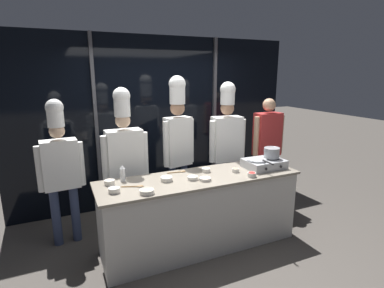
{
  "coord_description": "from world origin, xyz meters",
  "views": [
    {
      "loc": [
        -1.49,
        -3.07,
        2.14
      ],
      "look_at": [
        0.0,
        0.25,
        1.26
      ],
      "focal_mm": 28.0,
      "sensor_mm": 36.0,
      "label": 1
    }
  ],
  "objects_px": {
    "prep_bowl_garlic": "(166,179)",
    "portable_stove": "(264,163)",
    "stock_pot": "(272,152)",
    "person_guest": "(267,141)",
    "serving_spoon_solid": "(180,172)",
    "squeeze_bottle_clear": "(123,173)",
    "prep_bowl_chicken": "(110,182)",
    "prep_bowl_bell_pepper": "(252,174)",
    "prep_bowl_mushrooms": "(236,170)",
    "prep_bowl_bean_sprouts": "(206,170)",
    "serving_spoon_slotted": "(137,186)",
    "frying_pan": "(257,159)",
    "chef_sous": "(125,154)",
    "prep_bowl_ginger": "(147,191)",
    "chef_pastry": "(227,138)",
    "prep_bowl_noodles": "(193,178)",
    "chef_line": "(178,135)",
    "chef_head": "(60,164)",
    "prep_bowl_shrimp": "(205,179)",
    "prep_bowl_onion": "(114,190)"
  },
  "relations": [
    {
      "from": "prep_bowl_bean_sprouts",
      "to": "prep_bowl_bell_pepper",
      "type": "distance_m",
      "value": 0.57
    },
    {
      "from": "prep_bowl_shrimp",
      "to": "chef_pastry",
      "type": "height_order",
      "value": "chef_pastry"
    },
    {
      "from": "stock_pot",
      "to": "chef_sous",
      "type": "xyz_separation_m",
      "value": [
        -1.79,
        0.69,
        0.0
      ]
    },
    {
      "from": "person_guest",
      "to": "prep_bowl_ginger",
      "type": "bearing_deg",
      "value": 22.52
    },
    {
      "from": "prep_bowl_mushrooms",
      "to": "prep_bowl_noodles",
      "type": "bearing_deg",
      "value": -177.26
    },
    {
      "from": "prep_bowl_bean_sprouts",
      "to": "serving_spoon_solid",
      "type": "height_order",
      "value": "prep_bowl_bean_sprouts"
    },
    {
      "from": "squeeze_bottle_clear",
      "to": "prep_bowl_ginger",
      "type": "height_order",
      "value": "squeeze_bottle_clear"
    },
    {
      "from": "prep_bowl_garlic",
      "to": "squeeze_bottle_clear",
      "type": "bearing_deg",
      "value": 156.55
    },
    {
      "from": "frying_pan",
      "to": "chef_sous",
      "type": "height_order",
      "value": "chef_sous"
    },
    {
      "from": "serving_spoon_solid",
      "to": "chef_pastry",
      "type": "height_order",
      "value": "chef_pastry"
    },
    {
      "from": "prep_bowl_mushrooms",
      "to": "chef_line",
      "type": "relative_size",
      "value": 0.04
    },
    {
      "from": "portable_stove",
      "to": "serving_spoon_solid",
      "type": "relative_size",
      "value": 2.06
    },
    {
      "from": "squeeze_bottle_clear",
      "to": "chef_head",
      "type": "height_order",
      "value": "chef_head"
    },
    {
      "from": "portable_stove",
      "to": "serving_spoon_slotted",
      "type": "xyz_separation_m",
      "value": [
        -1.69,
        0.02,
        -0.05
      ]
    },
    {
      "from": "stock_pot",
      "to": "serving_spoon_solid",
      "type": "relative_size",
      "value": 0.95
    },
    {
      "from": "prep_bowl_onion",
      "to": "prep_bowl_bell_pepper",
      "type": "height_order",
      "value": "prep_bowl_onion"
    },
    {
      "from": "prep_bowl_bean_sprouts",
      "to": "prep_bowl_shrimp",
      "type": "relative_size",
      "value": 0.8
    },
    {
      "from": "portable_stove",
      "to": "serving_spoon_solid",
      "type": "xyz_separation_m",
      "value": [
        -1.07,
        0.28,
        -0.05
      ]
    },
    {
      "from": "squeeze_bottle_clear",
      "to": "prep_bowl_bean_sprouts",
      "type": "xyz_separation_m",
      "value": [
        1.03,
        -0.1,
        -0.07
      ]
    },
    {
      "from": "prep_bowl_noodles",
      "to": "stock_pot",
      "type": "bearing_deg",
      "value": 1.26
    },
    {
      "from": "prep_bowl_shrimp",
      "to": "serving_spoon_solid",
      "type": "distance_m",
      "value": 0.42
    },
    {
      "from": "prep_bowl_mushrooms",
      "to": "chef_sous",
      "type": "distance_m",
      "value": 1.43
    },
    {
      "from": "prep_bowl_bell_pepper",
      "to": "chef_line",
      "type": "xyz_separation_m",
      "value": [
        -0.56,
        1.0,
        0.34
      ]
    },
    {
      "from": "prep_bowl_bell_pepper",
      "to": "prep_bowl_mushrooms",
      "type": "relative_size",
      "value": 1.14
    },
    {
      "from": "prep_bowl_noodles",
      "to": "prep_bowl_mushrooms",
      "type": "height_order",
      "value": "prep_bowl_mushrooms"
    },
    {
      "from": "prep_bowl_mushrooms",
      "to": "stock_pot",
      "type": "bearing_deg",
      "value": -0.37
    },
    {
      "from": "prep_bowl_chicken",
      "to": "serving_spoon_solid",
      "type": "bearing_deg",
      "value": 5.16
    },
    {
      "from": "serving_spoon_solid",
      "to": "prep_bowl_garlic",
      "type": "bearing_deg",
      "value": -139.63
    },
    {
      "from": "stock_pot",
      "to": "chef_line",
      "type": "bearing_deg",
      "value": 142.74
    },
    {
      "from": "stock_pot",
      "to": "serving_spoon_solid",
      "type": "xyz_separation_m",
      "value": [
        -1.19,
        0.28,
        -0.19
      ]
    },
    {
      "from": "prep_bowl_noodles",
      "to": "chef_sous",
      "type": "distance_m",
      "value": 0.98
    },
    {
      "from": "chef_line",
      "to": "person_guest",
      "type": "relative_size",
      "value": 1.2
    },
    {
      "from": "prep_bowl_garlic",
      "to": "chef_pastry",
      "type": "relative_size",
      "value": 0.07
    },
    {
      "from": "prep_bowl_bean_sprouts",
      "to": "prep_bowl_garlic",
      "type": "xyz_separation_m",
      "value": [
        -0.57,
        -0.1,
        0.0
      ]
    },
    {
      "from": "prep_bowl_garlic",
      "to": "chef_line",
      "type": "height_order",
      "value": "chef_line"
    },
    {
      "from": "squeeze_bottle_clear",
      "to": "prep_bowl_noodles",
      "type": "bearing_deg",
      "value": -20.39
    },
    {
      "from": "frying_pan",
      "to": "prep_bowl_bell_pepper",
      "type": "distance_m",
      "value": 0.34
    },
    {
      "from": "squeeze_bottle_clear",
      "to": "prep_bowl_chicken",
      "type": "distance_m",
      "value": 0.18
    },
    {
      "from": "prep_bowl_mushrooms",
      "to": "squeeze_bottle_clear",
      "type": "bearing_deg",
      "value": 169.49
    },
    {
      "from": "prep_bowl_bell_pepper",
      "to": "chef_head",
      "type": "relative_size",
      "value": 0.06
    },
    {
      "from": "stock_pot",
      "to": "person_guest",
      "type": "xyz_separation_m",
      "value": [
        0.47,
        0.7,
        -0.04
      ]
    },
    {
      "from": "prep_bowl_ginger",
      "to": "prep_bowl_noodles",
      "type": "xyz_separation_m",
      "value": [
        0.61,
        0.19,
        -0.0
      ]
    },
    {
      "from": "prep_bowl_onion",
      "to": "chef_head",
      "type": "relative_size",
      "value": 0.07
    },
    {
      "from": "prep_bowl_garlic",
      "to": "portable_stove",
      "type": "bearing_deg",
      "value": -2.43
    },
    {
      "from": "person_guest",
      "to": "prep_bowl_bell_pepper",
      "type": "bearing_deg",
      "value": 44.9
    },
    {
      "from": "prep_bowl_mushrooms",
      "to": "prep_bowl_ginger",
      "type": "bearing_deg",
      "value": -169.81
    },
    {
      "from": "prep_bowl_ginger",
      "to": "stock_pot",
      "type": "bearing_deg",
      "value": 6.93
    },
    {
      "from": "prep_bowl_ginger",
      "to": "chef_pastry",
      "type": "bearing_deg",
      "value": 32.37
    },
    {
      "from": "frying_pan",
      "to": "chef_pastry",
      "type": "height_order",
      "value": "chef_pastry"
    },
    {
      "from": "prep_bowl_bell_pepper",
      "to": "serving_spoon_solid",
      "type": "height_order",
      "value": "prep_bowl_bell_pepper"
    }
  ]
}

